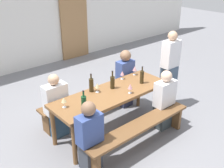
{
  "coord_description": "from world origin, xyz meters",
  "views": [
    {
      "loc": [
        -2.6,
        -2.99,
        2.77
      ],
      "look_at": [
        0.0,
        0.0,
        0.9
      ],
      "focal_mm": 42.87,
      "sensor_mm": 36.0,
      "label": 1
    }
  ],
  "objects_px": {
    "wine_glass_0": "(97,86)",
    "wine_glass_3": "(64,100)",
    "wine_bottle_2": "(142,77)",
    "standing_host": "(169,72)",
    "bench_far": "(89,99)",
    "wine_bottle_0": "(112,82)",
    "wine_glass_2": "(135,69)",
    "seated_guest_far_0": "(56,108)",
    "wine_glass_4": "(130,87)",
    "wooden_door": "(74,23)",
    "seated_guest_far_1": "(125,79)",
    "seated_guest_near_0": "(90,138)",
    "bench_near": "(140,129)",
    "wine_bottle_3": "(91,85)",
    "wine_glass_1": "(122,73)",
    "wine_bottle_1": "(84,104)",
    "seated_guest_near_1": "(164,101)",
    "tasting_table": "(112,97)"
  },
  "relations": [
    {
      "from": "wine_glass_0",
      "to": "wine_glass_3",
      "type": "xyz_separation_m",
      "value": [
        -0.68,
        -0.07,
        0.0
      ]
    },
    {
      "from": "wine_bottle_2",
      "to": "standing_host",
      "type": "distance_m",
      "value": 0.78
    },
    {
      "from": "bench_far",
      "to": "wine_bottle_0",
      "type": "relative_size",
      "value": 6.3
    },
    {
      "from": "wine_glass_2",
      "to": "seated_guest_far_0",
      "type": "relative_size",
      "value": 0.16
    },
    {
      "from": "wine_glass_3",
      "to": "wine_glass_4",
      "type": "relative_size",
      "value": 0.99
    },
    {
      "from": "wooden_door",
      "to": "bench_far",
      "type": "bearing_deg",
      "value": -119.64
    },
    {
      "from": "wine_bottle_0",
      "to": "wine_glass_2",
      "type": "relative_size",
      "value": 1.83
    },
    {
      "from": "seated_guest_far_0",
      "to": "wine_glass_0",
      "type": "bearing_deg",
      "value": 59.39
    },
    {
      "from": "wooden_door",
      "to": "seated_guest_far_1",
      "type": "xyz_separation_m",
      "value": [
        -0.92,
        -3.14,
        -0.47
      ]
    },
    {
      "from": "bench_far",
      "to": "wine_bottle_2",
      "type": "distance_m",
      "value": 1.1
    },
    {
      "from": "wine_glass_0",
      "to": "seated_guest_near_0",
      "type": "relative_size",
      "value": 0.16
    },
    {
      "from": "bench_far",
      "to": "standing_host",
      "type": "xyz_separation_m",
      "value": [
        1.41,
        -0.74,
        0.4
      ]
    },
    {
      "from": "wine_bottle_0",
      "to": "wine_glass_4",
      "type": "xyz_separation_m",
      "value": [
        0.1,
        -0.33,
        0.0
      ]
    },
    {
      "from": "bench_near",
      "to": "wine_glass_2",
      "type": "relative_size",
      "value": 11.51
    },
    {
      "from": "bench_far",
      "to": "seated_guest_near_0",
      "type": "height_order",
      "value": "seated_guest_near_0"
    },
    {
      "from": "seated_guest_near_0",
      "to": "standing_host",
      "type": "xyz_separation_m",
      "value": [
        2.26,
        0.43,
        0.24
      ]
    },
    {
      "from": "seated_guest_near_0",
      "to": "bench_near",
      "type": "bearing_deg",
      "value": -100.01
    },
    {
      "from": "bench_near",
      "to": "wine_bottle_3",
      "type": "distance_m",
      "value": 1.07
    },
    {
      "from": "wine_glass_1",
      "to": "seated_guest_far_0",
      "type": "height_order",
      "value": "seated_guest_far_0"
    },
    {
      "from": "wine_bottle_1",
      "to": "wine_bottle_3",
      "type": "xyz_separation_m",
      "value": [
        0.47,
        0.45,
        -0.01
      ]
    },
    {
      "from": "bench_near",
      "to": "wine_glass_0",
      "type": "relative_size",
      "value": 11.9
    },
    {
      "from": "seated_guest_near_1",
      "to": "wooden_door",
      "type": "bearing_deg",
      "value": -12.79
    },
    {
      "from": "wine_glass_0",
      "to": "wine_glass_1",
      "type": "xyz_separation_m",
      "value": [
        0.68,
        0.12,
        -0.01
      ]
    },
    {
      "from": "wooden_door",
      "to": "wine_glass_1",
      "type": "xyz_separation_m",
      "value": [
        -1.21,
        -3.37,
        -0.19
      ]
    },
    {
      "from": "bench_far",
      "to": "tasting_table",
      "type": "bearing_deg",
      "value": -90.0
    },
    {
      "from": "tasting_table",
      "to": "wine_glass_0",
      "type": "distance_m",
      "value": 0.32
    },
    {
      "from": "wine_bottle_0",
      "to": "wine_glass_2",
      "type": "bearing_deg",
      "value": 12.99
    },
    {
      "from": "wine_glass_2",
      "to": "seated_guest_near_1",
      "type": "xyz_separation_m",
      "value": [
        -0.04,
        -0.78,
        -0.36
      ]
    },
    {
      "from": "wine_bottle_2",
      "to": "seated_guest_near_0",
      "type": "relative_size",
      "value": 0.29
    },
    {
      "from": "wine_bottle_0",
      "to": "wine_glass_1",
      "type": "bearing_deg",
      "value": 23.89
    },
    {
      "from": "wine_bottle_2",
      "to": "wine_glass_2",
      "type": "distance_m",
      "value": 0.38
    },
    {
      "from": "seated_guest_near_0",
      "to": "standing_host",
      "type": "height_order",
      "value": "standing_host"
    },
    {
      "from": "wine_bottle_2",
      "to": "bench_far",
      "type": "bearing_deg",
      "value": 130.68
    },
    {
      "from": "wine_glass_0",
      "to": "standing_host",
      "type": "bearing_deg",
      "value": -8.62
    },
    {
      "from": "bench_far",
      "to": "wine_glass_3",
      "type": "xyz_separation_m",
      "value": [
        -0.86,
        -0.57,
        0.51
      ]
    },
    {
      "from": "wine_bottle_0",
      "to": "seated_guest_far_0",
      "type": "distance_m",
      "value": 1.03
    },
    {
      "from": "wine_bottle_3",
      "to": "wine_glass_3",
      "type": "xyz_separation_m",
      "value": [
        -0.63,
        -0.16,
        -0.0
      ]
    },
    {
      "from": "bench_near",
      "to": "bench_far",
      "type": "relative_size",
      "value": 1.0
    },
    {
      "from": "wine_bottle_2",
      "to": "wine_glass_1",
      "type": "bearing_deg",
      "value": 111.54
    },
    {
      "from": "wine_bottle_1",
      "to": "wine_glass_4",
      "type": "xyz_separation_m",
      "value": [
        0.91,
        -0.02,
        -0.01
      ]
    },
    {
      "from": "seated_guest_near_1",
      "to": "standing_host",
      "type": "height_order",
      "value": "standing_host"
    },
    {
      "from": "wine_glass_3",
      "to": "seated_guest_near_1",
      "type": "xyz_separation_m",
      "value": [
        1.62,
        -0.6,
        -0.36
      ]
    },
    {
      "from": "wine_glass_2",
      "to": "wine_glass_1",
      "type": "bearing_deg",
      "value": 177.91
    },
    {
      "from": "wine_glass_2",
      "to": "bench_near",
      "type": "bearing_deg",
      "value": -130.76
    },
    {
      "from": "wine_bottle_0",
      "to": "standing_host",
      "type": "xyz_separation_m",
      "value": [
        1.3,
        -0.19,
        -0.11
      ]
    },
    {
      "from": "standing_host",
      "to": "wine_glass_0",
      "type": "bearing_deg",
      "value": -8.62
    },
    {
      "from": "wooden_door",
      "to": "wine_bottle_1",
      "type": "relative_size",
      "value": 6.24
    },
    {
      "from": "wine_glass_1",
      "to": "seated_guest_near_1",
      "type": "xyz_separation_m",
      "value": [
        0.27,
        -0.79,
        -0.35
      ]
    },
    {
      "from": "bench_far",
      "to": "wooden_door",
      "type": "bearing_deg",
      "value": 60.36
    },
    {
      "from": "wine_glass_3",
      "to": "standing_host",
      "type": "distance_m",
      "value": 2.28
    }
  ]
}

